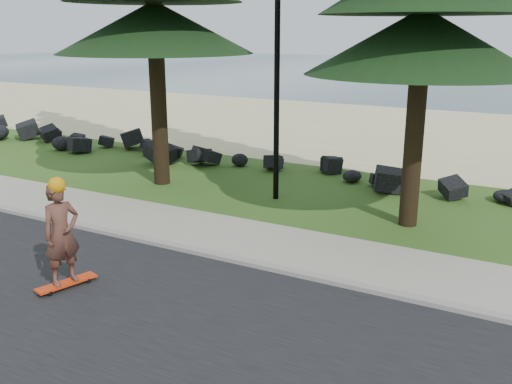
% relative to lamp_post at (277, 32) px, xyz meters
% --- Properties ---
extents(ground, '(160.00, 160.00, 0.00)m').
position_rel_lamp_post_xyz_m(ground, '(0.00, -3.20, -4.13)').
color(ground, '#345119').
rests_on(ground, ground).
extents(road, '(160.00, 7.00, 0.02)m').
position_rel_lamp_post_xyz_m(road, '(0.00, -7.70, -4.12)').
color(road, black).
rests_on(road, ground).
extents(kerb, '(160.00, 0.20, 0.10)m').
position_rel_lamp_post_xyz_m(kerb, '(0.00, -4.10, -4.08)').
color(kerb, gray).
rests_on(kerb, ground).
extents(sidewalk, '(160.00, 2.00, 0.08)m').
position_rel_lamp_post_xyz_m(sidewalk, '(0.00, -3.00, -4.09)').
color(sidewalk, gray).
rests_on(sidewalk, ground).
extents(beach_sand, '(160.00, 15.00, 0.01)m').
position_rel_lamp_post_xyz_m(beach_sand, '(0.00, 11.30, -4.13)').
color(beach_sand, tan).
rests_on(beach_sand, ground).
extents(ocean, '(160.00, 58.00, 0.01)m').
position_rel_lamp_post_xyz_m(ocean, '(0.00, 47.80, -4.13)').
color(ocean, '#325161').
rests_on(ocean, ground).
extents(seawall_boulders, '(60.00, 2.40, 1.10)m').
position_rel_lamp_post_xyz_m(seawall_boulders, '(0.00, 2.40, -4.13)').
color(seawall_boulders, black).
rests_on(seawall_boulders, ground).
extents(lamp_post, '(0.25, 0.14, 8.14)m').
position_rel_lamp_post_xyz_m(lamp_post, '(0.00, 0.00, 0.00)').
color(lamp_post, black).
rests_on(lamp_post, ground).
extents(skateboarder, '(0.57, 1.06, 1.92)m').
position_rel_lamp_post_xyz_m(skateboarder, '(-0.70, -6.41, -3.17)').
color(skateboarder, red).
rests_on(skateboarder, ground).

